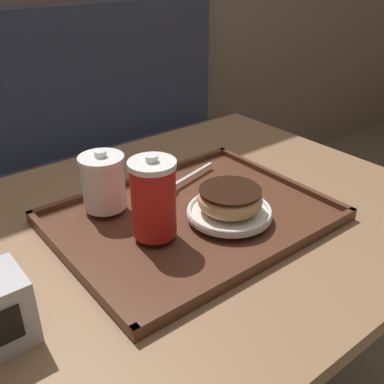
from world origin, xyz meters
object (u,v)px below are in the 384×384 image
at_px(coffee_cup_front, 154,198).
at_px(spoon, 178,182).
at_px(coffee_cup_rear, 103,182).
at_px(donut_chocolate_glazed, 230,199).

height_order(coffee_cup_front, spoon, coffee_cup_front).
xyz_separation_m(coffee_cup_front, coffee_cup_rear, (-0.02, 0.14, -0.02)).
bearing_deg(coffee_cup_rear, donut_chocolate_glazed, -46.01).
relative_size(coffee_cup_rear, donut_chocolate_glazed, 0.96).
xyz_separation_m(coffee_cup_rear, spoon, (0.17, -0.01, -0.05)).
bearing_deg(spoon, coffee_cup_rear, -18.35).
xyz_separation_m(donut_chocolate_glazed, spoon, (0.00, 0.16, -0.03)).
relative_size(coffee_cup_front, coffee_cup_rear, 1.28).
xyz_separation_m(coffee_cup_rear, donut_chocolate_glazed, (0.17, -0.17, -0.02)).
xyz_separation_m(coffee_cup_front, spoon, (0.15, 0.13, -0.07)).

